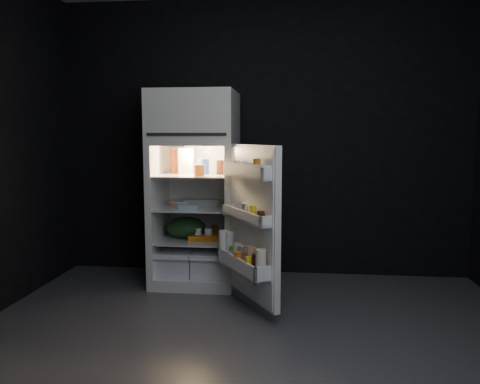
# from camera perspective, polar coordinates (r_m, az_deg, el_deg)

# --- Properties ---
(floor) EXTENTS (4.00, 3.40, 0.00)m
(floor) POSITION_cam_1_polar(r_m,az_deg,el_deg) (3.26, 1.07, -18.12)
(floor) COLOR #47474C
(floor) RESTS_ON ground
(wall_back) EXTENTS (4.00, 0.00, 2.70)m
(wall_back) POSITION_cam_1_polar(r_m,az_deg,el_deg) (4.65, 3.00, 6.51)
(wall_back) COLOR black
(wall_back) RESTS_ON ground
(wall_front) EXTENTS (4.00, 0.00, 2.70)m
(wall_front) POSITION_cam_1_polar(r_m,az_deg,el_deg) (1.27, -5.71, 5.64)
(wall_front) COLOR black
(wall_front) RESTS_ON ground
(refrigerator) EXTENTS (0.76, 0.71, 1.78)m
(refrigerator) POSITION_cam_1_polar(r_m,az_deg,el_deg) (4.37, -5.41, 1.29)
(refrigerator) COLOR white
(refrigerator) RESTS_ON ground
(fridge_door) EXTENTS (0.54, 0.71, 1.22)m
(fridge_door) POSITION_cam_1_polar(r_m,az_deg,el_deg) (3.65, 1.24, -4.19)
(fridge_door) COLOR white
(fridge_door) RESTS_ON ground
(milk_jug) EXTENTS (0.16, 0.16, 0.24)m
(milk_jug) POSITION_cam_1_polar(r_m,az_deg,el_deg) (4.37, -6.64, 3.78)
(milk_jug) COLOR white
(milk_jug) RESTS_ON refrigerator
(mayo_jar) EXTENTS (0.12, 0.12, 0.14)m
(mayo_jar) POSITION_cam_1_polar(r_m,az_deg,el_deg) (4.32, -4.47, 3.10)
(mayo_jar) COLOR #1E45A3
(mayo_jar) RESTS_ON refrigerator
(jam_jar) EXTENTS (0.10, 0.10, 0.13)m
(jam_jar) POSITION_cam_1_polar(r_m,az_deg,el_deg) (4.30, -2.23, 3.04)
(jam_jar) COLOR black
(jam_jar) RESTS_ON refrigerator
(amber_bottle) EXTENTS (0.09, 0.09, 0.22)m
(amber_bottle) POSITION_cam_1_polar(r_m,az_deg,el_deg) (4.51, -8.02, 3.72)
(amber_bottle) COLOR #D45822
(amber_bottle) RESTS_ON refrigerator
(small_carton) EXTENTS (0.10, 0.09, 0.10)m
(small_carton) POSITION_cam_1_polar(r_m,az_deg,el_deg) (4.12, -5.01, 2.64)
(small_carton) COLOR #CF6318
(small_carton) RESTS_ON refrigerator
(egg_carton) EXTENTS (0.31, 0.16, 0.07)m
(egg_carton) POSITION_cam_1_polar(r_m,az_deg,el_deg) (4.34, -4.89, -1.34)
(egg_carton) COLOR gray
(egg_carton) RESTS_ON refrigerator
(pie) EXTENTS (0.43, 0.43, 0.04)m
(pie) POSITION_cam_1_polar(r_m,az_deg,el_deg) (4.44, -6.63, -1.36)
(pie) COLOR tan
(pie) RESTS_ON refrigerator
(flat_package) EXTENTS (0.18, 0.13, 0.04)m
(flat_package) POSITION_cam_1_polar(r_m,az_deg,el_deg) (4.18, -6.38, -1.87)
(flat_package) COLOR #94C8E5
(flat_package) RESTS_ON refrigerator
(wrapped_pkg) EXTENTS (0.16, 0.15, 0.05)m
(wrapped_pkg) POSITION_cam_1_polar(r_m,az_deg,el_deg) (4.50, -2.88, -1.15)
(wrapped_pkg) COLOR beige
(wrapped_pkg) RESTS_ON refrigerator
(produce_bag) EXTENTS (0.43, 0.39, 0.20)m
(produce_bag) POSITION_cam_1_polar(r_m,az_deg,el_deg) (4.43, -6.60, -4.30)
(produce_bag) COLOR #193815
(produce_bag) RESTS_ON refrigerator
(yogurt_tray) EXTENTS (0.31, 0.20, 0.05)m
(yogurt_tray) POSITION_cam_1_polar(r_m,az_deg,el_deg) (4.33, -4.40, -5.53)
(yogurt_tray) COLOR #B05C0F
(yogurt_tray) RESTS_ON refrigerator
(small_can_red) EXTENTS (0.09, 0.09, 0.09)m
(small_can_red) POSITION_cam_1_polar(r_m,az_deg,el_deg) (4.55, -3.11, -4.64)
(small_can_red) COLOR #B05C0F
(small_can_red) RESTS_ON refrigerator
(small_can_silver) EXTENTS (0.08, 0.08, 0.09)m
(small_can_silver) POSITION_cam_1_polar(r_m,az_deg,el_deg) (4.47, -1.66, -4.84)
(small_can_silver) COLOR silver
(small_can_silver) RESTS_ON refrigerator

